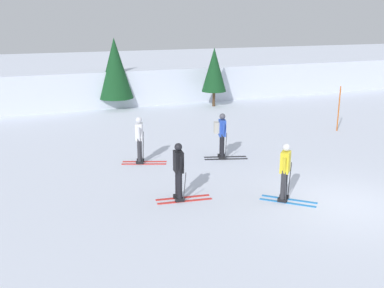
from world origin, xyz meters
name	(u,v)px	position (x,y,z in m)	size (l,w,h in m)	color
ground_plane	(349,204)	(0.00, 0.00, 0.00)	(120.00, 120.00, 0.00)	silver
far_snow_ridge	(151,80)	(0.00, 19.27, 1.05)	(80.00, 6.68, 2.10)	silver
skier_blue	(222,134)	(-1.52, 5.22, 0.96)	(1.64, 0.96, 1.71)	black
skier_white	(140,139)	(-4.48, 5.78, 0.92)	(1.63, 0.95, 1.71)	red
skier_yellow	(285,171)	(-1.56, 0.91, 0.92)	(1.42, 1.37, 1.71)	#237AC6
skier_black	(179,170)	(-4.34, 2.06, 0.92)	(1.63, 1.00, 1.71)	red
trail_marker_pole	(339,109)	(5.26, 7.04, 1.04)	(0.05, 0.05, 2.08)	#C65614
conifer_far_left	(115,68)	(-3.07, 16.03, 2.29)	(1.95, 1.95, 3.99)	#513823
conifer_far_right	(214,70)	(2.41, 14.60, 2.14)	(1.43, 1.43, 3.40)	#513823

